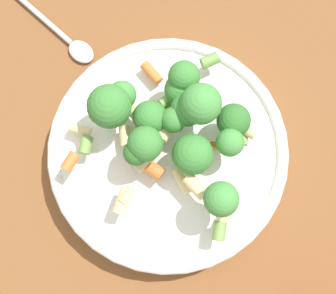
{
  "coord_description": "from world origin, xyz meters",
  "views": [
    {
      "loc": [
        -0.11,
        -0.03,
        0.55
      ],
      "look_at": [
        0.0,
        0.0,
        0.05
      ],
      "focal_mm": 50.0,
      "sensor_mm": 36.0,
      "label": 1
    }
  ],
  "objects": [
    {
      "name": "ground_plane",
      "position": [
        0.0,
        0.0,
        0.0
      ],
      "size": [
        3.0,
        3.0,
        0.0
      ],
      "primitive_type": "plane",
      "color": "brown"
    },
    {
      "name": "pasta_salad",
      "position": [
        0.02,
        -0.0,
        0.08
      ],
      "size": [
        0.2,
        0.2,
        0.08
      ],
      "color": "#8CB766",
      "rests_on": "bowl"
    },
    {
      "name": "spoon",
      "position": [
        0.12,
        0.17,
        0.01
      ],
      "size": [
        0.1,
        0.17,
        0.01
      ],
      "rotation": [
        0.0,
        0.0,
        10.51
      ],
      "color": "silver",
      "rests_on": "ground_plane"
    },
    {
      "name": "bowl",
      "position": [
        0.0,
        0.0,
        0.02
      ],
      "size": [
        0.27,
        0.27,
        0.04
      ],
      "color": "white",
      "rests_on": "ground_plane"
    }
  ]
}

